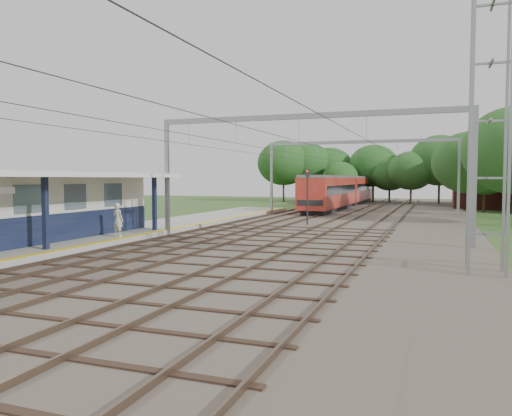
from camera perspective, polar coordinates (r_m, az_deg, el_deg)
The scene contains 14 objects.
ground at distance 15.78m, azimuth -21.95°, elevation -9.60°, with size 160.00×160.00×0.00m, color #2D4C1E.
ballast_bed at distance 42.01m, azimuth 11.33°, elevation -1.38°, with size 18.00×90.00×0.10m, color #473D33.
platform at distance 31.21m, azimuth -14.96°, elevation -2.82°, with size 5.00×52.00×0.35m, color gray.
yellow_stripe at distance 29.96m, azimuth -11.44°, elevation -2.68°, with size 0.45×52.00×0.01m, color yellow.
station_building at distance 26.65m, azimuth -26.16°, elevation -0.05°, with size 3.41×18.00×3.40m.
canopy at distance 25.12m, azimuth -26.15°, elevation 3.41°, with size 6.40×20.00×3.44m.
rail_tracks at distance 42.45m, azimuth 8.00°, elevation -1.13°, with size 11.80×88.00×0.15m.
catenary_system at distance 37.38m, azimuth 9.38°, elevation 6.45°, with size 17.22×88.00×7.00m.
lattice_pylon at distance 19.62m, azimuth 25.16°, elevation 10.45°, with size 1.30×1.30×12.00m.
tree_band at distance 68.83m, azimuth 14.71°, elevation 4.46°, with size 31.72×30.88×8.82m.
house_far at distance 63.63m, azimuth 25.22°, elevation 2.83°, with size 8.00×6.12×8.66m.
person at distance 27.87m, azimuth -15.51°, elevation -1.31°, with size 0.67×0.44×1.82m, color beige.
train at distance 62.47m, azimuth 10.09°, elevation 2.03°, with size 2.83×35.27×3.73m.
signal_post at distance 36.73m, azimuth 5.90°, elevation 1.92°, with size 0.32×0.29×4.14m.
Camera 1 is at (10.36, -11.38, 3.47)m, focal length 35.00 mm.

